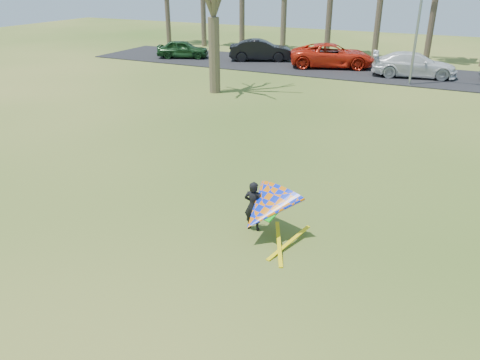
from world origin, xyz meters
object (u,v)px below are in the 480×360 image
at_px(streetlight, 423,10).
at_px(car_0, 183,49).
at_px(car_2, 332,55).
at_px(car_3, 414,65).
at_px(car_1, 261,50).
at_px(kite_flyer, 264,209).

distance_m(streetlight, car_0, 18.66).
relative_size(car_2, car_3, 1.12).
distance_m(car_1, car_2, 5.84).
height_order(car_0, car_1, car_1).
relative_size(car_0, kite_flyer, 1.73).
xyz_separation_m(car_1, car_3, (11.68, -1.24, -0.02)).
bearing_deg(car_3, car_2, 70.22).
bearing_deg(car_1, streetlight, -130.91).
bearing_deg(car_2, kite_flyer, 172.84).
bearing_deg(streetlight, car_3, 96.66).
height_order(car_0, car_3, car_3).
distance_m(car_3, kite_flyer, 23.35).
xyz_separation_m(streetlight, kite_flyer, (-1.04, -20.84, -3.63)).
distance_m(streetlight, car_2, 7.91).
distance_m(car_0, kite_flyer, 28.64).
height_order(car_2, car_3, car_2).
bearing_deg(car_0, car_3, -110.89).
bearing_deg(car_1, kite_flyer, -179.56).
height_order(car_1, car_3, car_1).
relative_size(car_0, car_2, 0.68).
xyz_separation_m(car_0, car_1, (6.19, 1.63, 0.10)).
distance_m(streetlight, car_3, 4.41).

